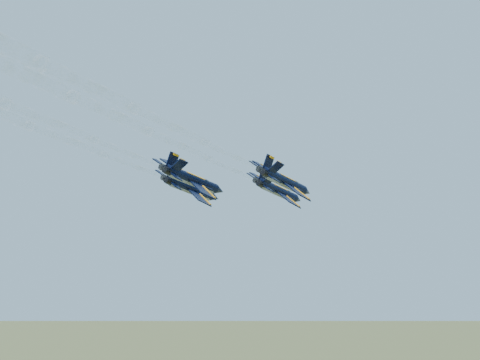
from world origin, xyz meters
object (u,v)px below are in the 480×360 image
(jet_left, at_px, (191,188))
(jet_right, at_px, (285,181))
(jet_slot, at_px, (193,180))
(jet_lead, at_px, (279,191))

(jet_left, bearing_deg, jet_right, 0.32)
(jet_slot, bearing_deg, jet_left, 131.20)
(jet_right, xyz_separation_m, jet_slot, (-11.55, -6.88, 0.00))
(jet_lead, bearing_deg, jet_left, -128.05)
(jet_lead, relative_size, jet_right, 1.00)
(jet_lead, height_order, jet_slot, same)
(jet_right, bearing_deg, jet_left, -179.68)
(jet_lead, xyz_separation_m, jet_slot, (-6.32, -20.25, 0.00))
(jet_lead, xyz_separation_m, jet_left, (-11.84, -8.66, 0.00))
(jet_right, relative_size, jet_slot, 1.00)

